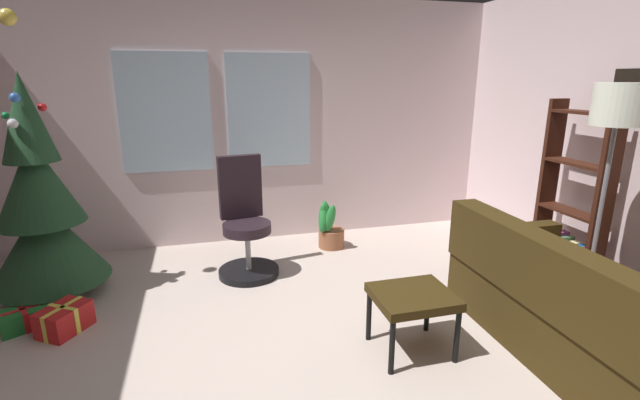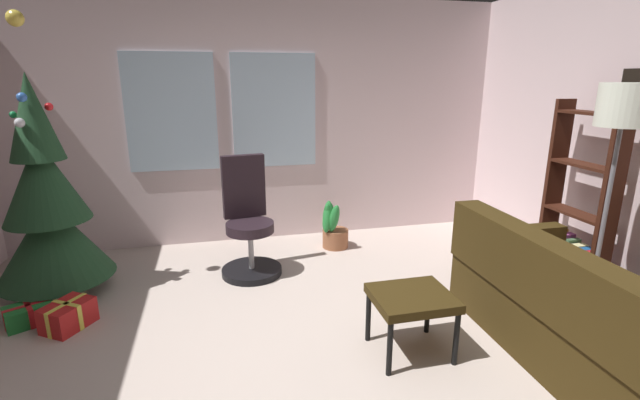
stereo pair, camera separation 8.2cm
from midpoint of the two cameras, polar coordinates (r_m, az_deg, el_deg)
The scene contains 11 objects.
ground_plane at distance 2.99m, azimuth 0.19°, elevation -22.37°, with size 5.32×5.10×0.10m, color #C2B0A5.
wall_back_with_windows at distance 4.95m, azimuth -7.22°, elevation 9.87°, with size 5.32×0.12×2.62m.
couch at distance 3.54m, azimuth 34.23°, elevation -12.55°, with size 1.74×1.78×0.84m.
footstool at distance 3.04m, azimuth 12.52°, elevation -12.66°, with size 0.51×0.45×0.43m.
holiday_tree at distance 4.21m, azimuth -31.21°, elevation -0.89°, with size 0.90×0.90×2.26m.
gift_box_red at distance 3.83m, azimuth -29.16°, elevation -12.86°, with size 0.38×0.41×0.20m.
gift_box_green at distance 4.04m, azimuth -32.85°, elevation -12.27°, with size 0.38×0.33×0.16m.
office_chair at distance 4.18m, azimuth -8.64°, elevation -3.68°, with size 0.56×0.56×1.10m.
bookshelf at distance 4.36m, azimuth 30.72°, elevation -0.95°, with size 0.18×0.64×1.61m.
floor_lamp at distance 3.56m, azimuth 34.81°, elevation 7.67°, with size 0.33×0.33×1.76m.
potted_plant at distance 4.77m, azimuth 2.18°, elevation -3.70°, with size 0.34×0.33×0.55m.
Camera 2 is at (-0.52, -2.31, 1.79)m, focal length 24.84 mm.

